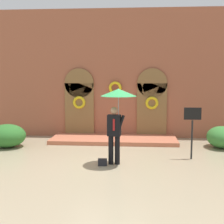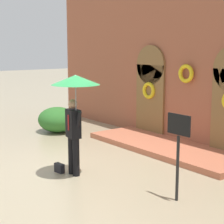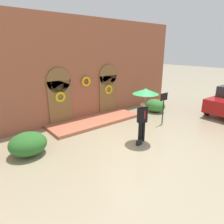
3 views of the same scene
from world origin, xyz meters
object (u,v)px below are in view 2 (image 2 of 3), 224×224
at_px(person_with_umbrella, 75,95).
at_px(sign_post, 178,143).
at_px(shrub_left, 57,120).
at_px(handbag, 59,168).

relative_size(person_with_umbrella, sign_post, 1.37).
bearing_deg(sign_post, shrub_left, 170.32).
bearing_deg(sign_post, handbag, -160.81).
bearing_deg(shrub_left, handbag, -28.74).
bearing_deg(sign_post, person_with_umbrella, -161.79).
bearing_deg(person_with_umbrella, handbag, -155.66).
height_order(sign_post, shrub_left, sign_post).
relative_size(person_with_umbrella, shrub_left, 1.65).
distance_m(sign_post, shrub_left, 6.93).
bearing_deg(shrub_left, person_with_umbrella, -24.09).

